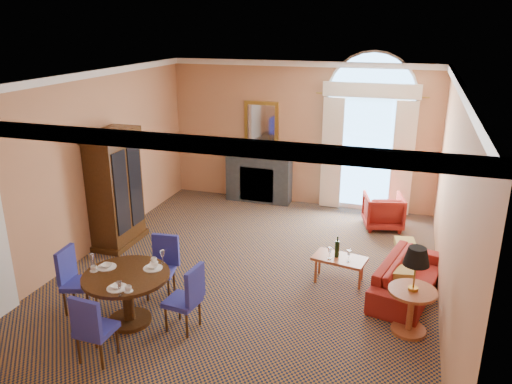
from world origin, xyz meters
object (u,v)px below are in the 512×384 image
(dining_table, at_px, (127,287))
(side_table, at_px, (414,281))
(sofa, at_px, (408,277))
(armchair, at_px, (383,211))
(armoire, at_px, (115,190))
(coffee_table, at_px, (339,259))

(dining_table, bearing_deg, side_table, 14.33)
(sofa, xyz_separation_m, armchair, (-0.57, 2.57, 0.08))
(armoire, xyz_separation_m, dining_table, (1.59, -2.28, -0.50))
(armchair, bearing_deg, dining_table, 41.68)
(sofa, relative_size, armchair, 2.44)
(armchair, relative_size, side_table, 0.63)
(dining_table, relative_size, side_table, 0.97)
(sofa, bearing_deg, dining_table, 131.87)
(dining_table, bearing_deg, armoire, 124.97)
(dining_table, height_order, coffee_table, dining_table)
(coffee_table, bearing_deg, dining_table, -131.23)
(armoire, relative_size, side_table, 1.77)
(armchair, bearing_deg, side_table, 85.64)
(armoire, xyz_separation_m, side_table, (5.32, -1.33, -0.28))
(sofa, distance_m, armchair, 2.64)
(side_table, bearing_deg, sofa, 92.74)
(dining_table, height_order, side_table, side_table)
(armoire, bearing_deg, side_table, -14.00)
(coffee_table, height_order, side_table, side_table)
(side_table, bearing_deg, armoire, 166.00)
(armoire, xyz_separation_m, armchair, (4.70, 2.29, -0.70))
(sofa, bearing_deg, side_table, -163.87)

